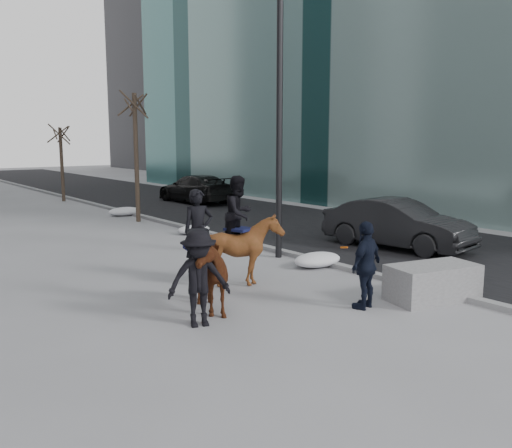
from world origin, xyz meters
TOP-DOWN VIEW (x-y plane):
  - ground at (0.00, 0.00)m, footprint 120.00×120.00m
  - road at (7.00, 10.00)m, footprint 8.00×90.00m
  - curb at (3.00, 10.00)m, footprint 0.25×90.00m
  - planter at (2.50, -1.60)m, footprint 2.05×1.34m
  - car_near at (6.34, 2.33)m, footprint 2.24×4.78m
  - car_far at (7.76, 16.61)m, footprint 2.19×5.14m
  - tree_near at (2.40, 12.24)m, footprint 1.20×1.20m
  - tree_far at (2.40, 21.50)m, footprint 1.20×1.20m
  - mounted_left at (-1.69, 0.72)m, footprint 1.25×1.99m
  - mounted_right at (0.03, 1.77)m, footprint 1.72×1.83m
  - feeder at (0.96, -1.12)m, footprint 1.10×0.97m
  - camera_crew at (-2.21, 0.00)m, footprint 1.28×0.98m
  - lamppost at (2.60, 3.76)m, footprint 0.25×2.56m
  - snow_piles at (2.70, 6.38)m, footprint 1.45×16.56m

SIDE VIEW (x-z plane):
  - ground at x=0.00m, z-range 0.00..0.00m
  - road at x=7.00m, z-range 0.00..0.01m
  - curb at x=3.00m, z-range 0.00..0.12m
  - snow_piles at x=2.70m, z-range -0.01..0.36m
  - planter at x=2.50m, z-range 0.00..0.75m
  - car_far at x=7.76m, z-range 0.00..1.48m
  - car_near at x=6.34m, z-range 0.00..1.52m
  - feeder at x=0.96m, z-range 0.00..1.76m
  - camera_crew at x=-2.21m, z-range 0.01..1.76m
  - mounted_left at x=-1.69m, z-range -0.30..2.08m
  - mounted_right at x=0.03m, z-range -0.25..2.27m
  - tree_far at x=2.40m, z-range 0.00..4.38m
  - tree_near at x=2.40m, z-range 0.00..5.71m
  - lamppost at x=2.60m, z-range 0.45..9.54m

